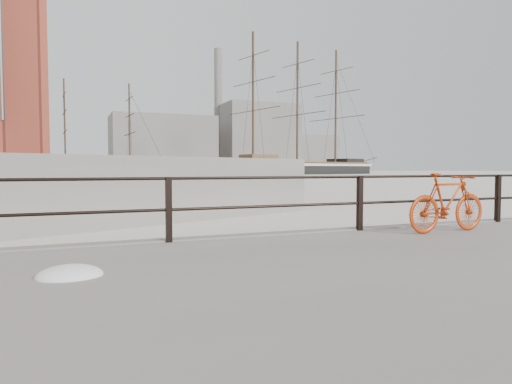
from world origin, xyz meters
name	(u,v)px	position (x,y,z in m)	size (l,w,h in m)	color
ground	(491,237)	(0.00, 0.00, 0.00)	(400.00, 400.00, 0.00)	white
guardrail	(498,198)	(0.00, -0.15, 0.85)	(28.00, 0.10, 1.00)	black
bicycle	(447,203)	(-2.22, -0.96, 0.88)	(1.74, 0.26, 1.05)	#AB320B
barque_black	(297,174)	(42.76, 90.61, 0.00)	(58.08, 19.01, 33.00)	black
schooner_mid	(99,176)	(-2.97, 82.77, 0.00)	(25.24, 10.68, 18.49)	beige
industrial_west	(163,145)	(20.00, 140.00, 9.00)	(32.00, 18.00, 18.00)	gray
industrial_mid	(257,139)	(55.00, 145.00, 12.00)	(26.00, 20.00, 24.00)	gray
industrial_east	(307,154)	(78.00, 150.00, 7.00)	(20.00, 16.00, 14.00)	gray
smokestack	(218,111)	(42.00, 150.00, 22.00)	(2.80, 2.80, 44.00)	gray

